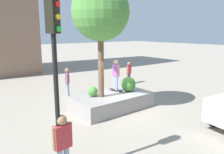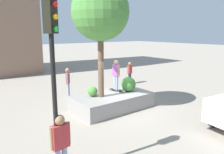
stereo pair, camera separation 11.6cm
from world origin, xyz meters
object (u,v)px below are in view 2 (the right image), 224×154
object	(u,v)px
plaza_tree	(100,13)
traffic_light_corner	(53,61)
skateboard	(116,90)
pedestrian_crossing	(68,80)
skateboarder	(116,73)
planter_ledge	(112,101)
passerby_with_bag	(130,71)
bystander_watching	(61,141)

from	to	relation	value
plaza_tree	traffic_light_corner	bearing A→B (deg)	42.19
plaza_tree	skateboard	distance (m)	4.12
plaza_tree	pedestrian_crossing	size ratio (longest dim) A/B	3.03
skateboard	skateboarder	size ratio (longest dim) A/B	0.52
traffic_light_corner	plaza_tree	bearing A→B (deg)	-137.81
plaza_tree	planter_ledge	bearing A→B (deg)	179.63
passerby_with_bag	bystander_watching	xyz separation A→B (m)	(8.82, 7.04, 0.06)
planter_ledge	skateboard	bearing A→B (deg)	-145.86
skateboarder	traffic_light_corner	world-z (taller)	traffic_light_corner
planter_ledge	skateboard	xyz separation A→B (m)	(-0.55, -0.37, 0.44)
planter_ledge	bystander_watching	world-z (taller)	bystander_watching
passerby_with_bag	pedestrian_crossing	bearing A→B (deg)	2.59
traffic_light_corner	passerby_with_bag	size ratio (longest dim) A/B	2.81
plaza_tree	pedestrian_crossing	xyz separation A→B (m)	(0.13, -3.33, -3.72)
planter_ledge	traffic_light_corner	bearing A→B (deg)	37.61
skateboarder	pedestrian_crossing	distance (m)	3.33
passerby_with_bag	skateboard	bearing A→B (deg)	39.48
plaza_tree	skateboard	size ratio (longest dim) A/B	6.47
skateboard	passerby_with_bag	bearing A→B (deg)	-140.52
bystander_watching	passerby_with_bag	bearing A→B (deg)	-141.43
pedestrian_crossing	bystander_watching	size ratio (longest dim) A/B	1.00
skateboarder	bystander_watching	xyz separation A→B (m)	(4.94, 3.84, -0.74)
plaza_tree	skateboard	world-z (taller)	plaza_tree
plaza_tree	pedestrian_crossing	distance (m)	4.99
pedestrian_crossing	traffic_light_corner	bearing A→B (deg)	61.48
plaza_tree	traffic_light_corner	xyz separation A→B (m)	(3.81, 3.45, -1.55)
traffic_light_corner	passerby_with_bag	distance (m)	11.56
skateboard	traffic_light_corner	xyz separation A→B (m)	(5.02, 3.82, 2.37)
skateboarder	pedestrian_crossing	size ratio (longest dim) A/B	0.91
skateboard	skateboarder	bearing A→B (deg)	75.96
skateboarder	plaza_tree	bearing A→B (deg)	16.77
planter_ledge	skateboarder	size ratio (longest dim) A/B	2.49
planter_ledge	pedestrian_crossing	xyz separation A→B (m)	(0.79, -3.33, 0.64)
planter_ledge	skateboarder	bearing A→B (deg)	-145.86
planter_ledge	skateboard	distance (m)	0.79
skateboard	skateboarder	world-z (taller)	skateboarder
bystander_watching	traffic_light_corner	bearing A→B (deg)	-11.66
skateboarder	bystander_watching	bearing A→B (deg)	37.84
pedestrian_crossing	passerby_with_bag	world-z (taller)	pedestrian_crossing
planter_ledge	skateboarder	world-z (taller)	skateboarder
planter_ledge	bystander_watching	xyz separation A→B (m)	(4.39, 3.47, 0.64)
planter_ledge	skateboard	world-z (taller)	skateboard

